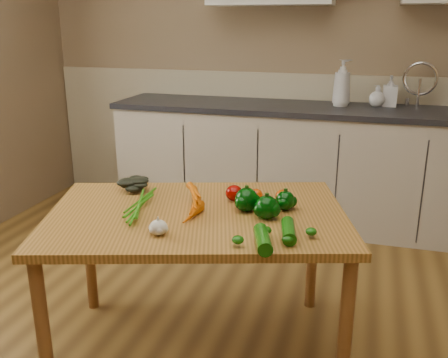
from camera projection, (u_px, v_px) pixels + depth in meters
room at (176, 94)px, 1.75m from camera, size 4.04×5.04×2.64m
counter_run at (304, 164)px, 3.78m from camera, size 2.84×0.64×1.14m
table at (197, 228)px, 2.21m from camera, size 1.48×1.17×0.69m
soap_bottle_a at (342, 83)px, 3.58m from camera, size 0.17×0.17×0.33m
soap_bottle_b at (390, 91)px, 3.59m from camera, size 0.10×0.10×0.22m
soap_bottle_c at (377, 96)px, 3.59m from camera, size 0.14×0.14×0.15m
carrot_bunch at (177, 203)px, 2.19m from camera, size 0.28×0.25×0.06m
leafy_greens at (129, 182)px, 2.44m from camera, size 0.19×0.17×0.09m
garlic_bulb at (158, 227)px, 1.95m from camera, size 0.07×0.07×0.06m
pepper_a at (247, 200)px, 2.18m from camera, size 0.10×0.10×0.10m
pepper_b at (285, 201)px, 2.20m from camera, size 0.09×0.09×0.09m
pepper_c at (267, 207)px, 2.10m from camera, size 0.10×0.10×0.10m
tomato_a at (234, 193)px, 2.31m from camera, size 0.08×0.08×0.07m
tomato_b at (256, 195)px, 2.31m from camera, size 0.06×0.06×0.06m
tomato_c at (282, 196)px, 2.29m from camera, size 0.06×0.06×0.06m
zucchini_a at (289, 231)px, 1.92m from camera, size 0.09×0.18×0.05m
zucchini_b at (263, 239)px, 1.84m from camera, size 0.11×0.19×0.06m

